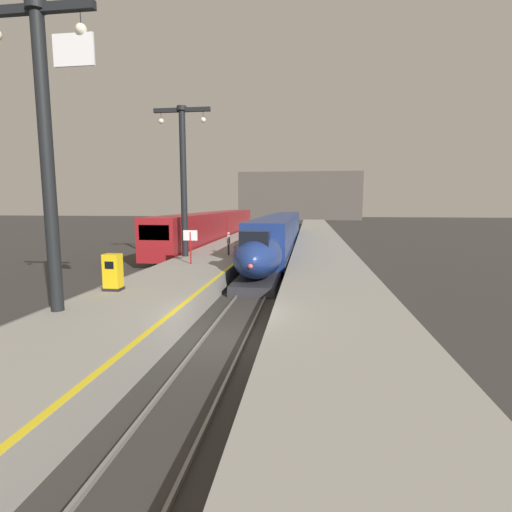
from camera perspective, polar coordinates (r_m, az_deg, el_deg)
The scene contains 17 objects.
ground_plane at distance 14.00m, azimuth -4.69°, elevation -12.39°, with size 260.00×260.00×0.00m, color #33302D.
platform_left at distance 38.45m, azimuth -2.66°, elevation 1.34°, with size 4.80×110.00×1.05m, color gray.
platform_right at distance 37.84m, azimuth 9.50°, elevation 1.14°, with size 4.80×110.00×1.05m, color gray.
platform_left_safety_stripe at distance 38.05m, azimuth 0.72°, elevation 2.08°, with size 0.20×107.80×0.01m, color yellow.
rail_main_left at distance 40.77m, azimuth 2.61°, elevation 1.05°, with size 0.08×110.00×0.12m, color slate.
rail_main_right at distance 40.67m, azimuth 4.72°, elevation 1.01°, with size 0.08×110.00×0.12m, color slate.
rail_secondary_left at distance 42.27m, azimuth -8.39°, elevation 1.21°, with size 0.08×110.00×0.12m, color slate.
rail_secondary_right at distance 41.88m, azimuth -6.42°, elevation 1.18°, with size 0.08×110.00×0.12m, color slate.
highspeed_train_main at distance 37.41m, azimuth 3.34°, elevation 3.32°, with size 2.92×37.46×3.60m.
regional_train_adjacent at distance 45.90m, azimuth -6.10°, elevation 4.35°, with size 2.85×36.60×3.80m.
station_column_near at distance 15.22m, azimuth -28.53°, elevation 15.94°, with size 4.00×0.68×10.20m.
station_column_mid at distance 28.15m, azimuth -10.69°, elevation 12.50°, with size 4.00×0.68×10.38m.
passenger_near_edge at distance 28.48m, azimuth -4.09°, elevation 2.14°, with size 0.32×0.55×1.69m.
rolling_suitcase at distance 28.76m, azimuth -2.83°, elevation 0.83°, with size 0.40×0.22×0.98m.
ticket_machine_yellow at distance 17.96m, azimuth -20.36°, elevation -2.43°, with size 0.76×0.62×1.60m.
departure_info_board at distance 24.45m, azimuth -9.65°, elevation 2.34°, with size 0.90×0.10×2.12m.
terminus_back_wall at distance 114.89m, azimuth 6.41°, elevation 8.80°, with size 36.00×2.00×14.00m, color #4C4742.
Camera 1 is at (2.88, -12.83, 4.82)m, focal length 27.10 mm.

